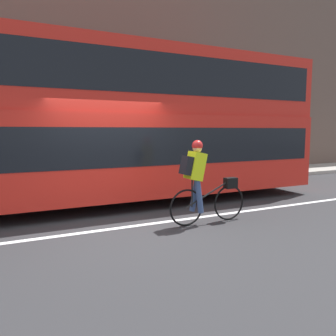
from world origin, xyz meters
TOP-DOWN VIEW (x-y plane):
  - ground_plane at (0.00, 0.00)m, footprint 80.00×80.00m
  - road_center_line at (0.00, -0.04)m, footprint 50.00×0.14m
  - sidewalk_curb at (0.00, 4.88)m, footprint 60.00×2.29m
  - building_facade at (0.00, 6.17)m, footprint 60.00×0.30m
  - bus at (0.68, 2.11)m, footprint 10.61×2.59m
  - cyclist_on_bike at (1.49, -0.48)m, footprint 1.75×0.32m
  - trash_bin at (2.59, 4.76)m, footprint 0.56×0.56m

SIDE VIEW (x-z plane):
  - ground_plane at x=0.00m, z-range 0.00..0.00m
  - road_center_line at x=0.00m, z-range 0.00..0.01m
  - sidewalk_curb at x=0.00m, z-range 0.00..0.14m
  - trash_bin at x=2.59m, z-range 0.14..1.07m
  - cyclist_on_bike at x=1.49m, z-range 0.06..1.74m
  - bus at x=0.68m, z-range 0.20..4.09m
  - building_facade at x=0.00m, z-range 0.00..8.46m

